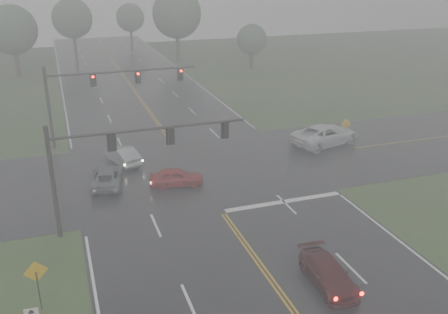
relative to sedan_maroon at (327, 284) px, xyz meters
name	(u,v)px	position (x,y,z in m)	size (l,w,h in m)	color
main_road	(198,179)	(-2.58, 14.85, 0.00)	(18.00, 160.00, 0.02)	black
cross_street	(191,170)	(-2.58, 16.85, 0.00)	(120.00, 14.00, 0.02)	black
stop_bar	(284,202)	(1.92, 9.25, 0.00)	(8.50, 0.50, 0.01)	silver
sedan_maroon	(327,284)	(0.00, 0.00, 0.00)	(1.77, 4.35, 1.26)	#3D0B0D
sedan_red	(177,186)	(-4.41, 14.25, 0.00)	(1.58, 3.93, 1.34)	maroon
sedan_silver	(123,163)	(-7.49, 19.95, 0.00)	(1.48, 4.24, 1.40)	#9EA1A5
car_grey	(108,185)	(-9.21, 16.04, 0.00)	(2.11, 4.58, 1.27)	#57595F
pickup_white	(325,144)	(10.41, 18.64, 0.00)	(3.01, 6.52, 1.81)	silver
signal_gantry_near	(114,153)	(-9.19, 9.42, 4.90)	(11.83, 0.31, 7.01)	black
signal_gantry_far	(96,88)	(-8.70, 25.54, 5.12)	(13.18, 0.37, 7.27)	black
sign_diamond_west	(37,277)	(-13.85, 2.67, 1.78)	(1.09, 0.22, 2.64)	black
sign_diamond_east	(346,127)	(12.21, 18.28, 1.58)	(0.95, 0.27, 2.34)	black
tree_nw_a	(12,30)	(-16.85, 57.85, 6.60)	(6.84, 6.84, 10.04)	#342A22
tree_ne_a	(177,14)	(7.70, 62.27, 7.59)	(7.86, 7.86, 11.54)	#342A22
tree_n_mid	(72,19)	(-8.11, 71.68, 6.47)	(6.70, 6.70, 9.84)	#342A22
tree_e_near	(252,40)	(16.75, 52.38, 4.44)	(4.61, 4.61, 6.77)	#342A22
tree_n_far	(130,18)	(3.17, 82.02, 5.26)	(5.45, 5.45, 8.00)	#342A22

